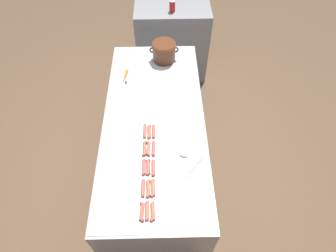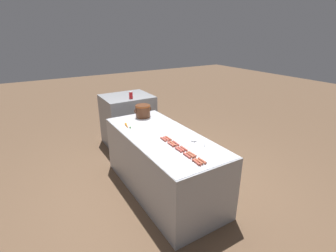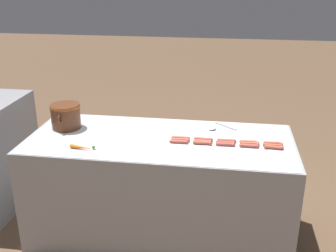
{
  "view_description": "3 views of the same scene",
  "coord_description": "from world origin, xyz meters",
  "px_view_note": "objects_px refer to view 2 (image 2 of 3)",
  "views": [
    {
      "loc": [
        0.09,
        -1.52,
        2.67
      ],
      "look_at": [
        0.12,
        -0.16,
        0.92
      ],
      "focal_mm": 29.69,
      "sensor_mm": 36.0,
      "label": 1
    },
    {
      "loc": [
        -1.48,
        -2.57,
        2.12
      ],
      "look_at": [
        0.14,
        0.09,
        0.91
      ],
      "focal_mm": 26.27,
      "sensor_mm": 36.0,
      "label": 2
    },
    {
      "loc": [
        -2.77,
        -0.48,
        2.04
      ],
      "look_at": [
        -0.04,
        -0.07,
        0.96
      ],
      "focal_mm": 43.51,
      "sensor_mm": 36.0,
      "label": 3
    }
  ],
  "objects_px": {
    "hot_dog_3": "(171,144)",
    "hot_dog_11": "(192,154)",
    "hot_dog_0": "(197,162)",
    "hot_dog_10": "(202,161)",
    "hot_dog_9": "(166,139)",
    "soda_can": "(131,95)",
    "hot_dog_1": "(187,156)",
    "hot_dog_12": "(184,148)",
    "hot_dog_2": "(178,150)",
    "carrot": "(127,126)",
    "hot_dog_6": "(190,155)",
    "hot_dog_8": "(173,144)",
    "hot_dog_4": "(163,139)",
    "serving_spoon": "(197,141)",
    "hot_dog_14": "(168,138)",
    "hot_dog_13": "(176,143)",
    "back_cabinet": "(128,120)",
    "bean_pot": "(143,110)",
    "hot_dog_5": "(199,161)",
    "hot_dog_7": "(181,149)"
  },
  "relations": [
    {
      "from": "back_cabinet",
      "to": "hot_dog_3",
      "type": "height_order",
      "value": "back_cabinet"
    },
    {
      "from": "hot_dog_0",
      "to": "hot_dog_4",
      "type": "distance_m",
      "value": 0.68
    },
    {
      "from": "hot_dog_6",
      "to": "serving_spoon",
      "type": "xyz_separation_m",
      "value": [
        0.29,
        0.25,
        -0.0
      ]
    },
    {
      "from": "hot_dog_11",
      "to": "hot_dog_0",
      "type": "bearing_deg",
      "value": -112.29
    },
    {
      "from": "hot_dog_2",
      "to": "hot_dog_12",
      "type": "bearing_deg",
      "value": -6.63
    },
    {
      "from": "hot_dog_13",
      "to": "hot_dog_8",
      "type": "bearing_deg",
      "value": 178.99
    },
    {
      "from": "hot_dog_2",
      "to": "bean_pot",
      "type": "xyz_separation_m",
      "value": [
        0.17,
        1.26,
        0.1
      ]
    },
    {
      "from": "hot_dog_3",
      "to": "hot_dog_13",
      "type": "distance_m",
      "value": 0.07
    },
    {
      "from": "hot_dog_12",
      "to": "hot_dog_11",
      "type": "bearing_deg",
      "value": -91.14
    },
    {
      "from": "hot_dog_1",
      "to": "soda_can",
      "type": "bearing_deg",
      "value": 82.66
    },
    {
      "from": "hot_dog_3",
      "to": "soda_can",
      "type": "relative_size",
      "value": 1.12
    },
    {
      "from": "hot_dog_11",
      "to": "hot_dog_12",
      "type": "xyz_separation_m",
      "value": [
        0.0,
        0.16,
        0.0
      ]
    },
    {
      "from": "hot_dog_4",
      "to": "serving_spoon",
      "type": "height_order",
      "value": "hot_dog_4"
    },
    {
      "from": "hot_dog_3",
      "to": "hot_dog_5",
      "type": "xyz_separation_m",
      "value": [
        0.03,
        -0.5,
        0.0
      ]
    },
    {
      "from": "hot_dog_9",
      "to": "soda_can",
      "type": "xyz_separation_m",
      "value": [
        0.24,
        1.63,
        0.18
      ]
    },
    {
      "from": "hot_dog_0",
      "to": "hot_dog_3",
      "type": "bearing_deg",
      "value": 89.64
    },
    {
      "from": "hot_dog_7",
      "to": "carrot",
      "type": "relative_size",
      "value": 0.77
    },
    {
      "from": "hot_dog_3",
      "to": "hot_dog_12",
      "type": "distance_m",
      "value": 0.19
    },
    {
      "from": "hot_dog_2",
      "to": "carrot",
      "type": "distance_m",
      "value": 1.02
    },
    {
      "from": "hot_dog_14",
      "to": "serving_spoon",
      "type": "relative_size",
      "value": 0.61
    },
    {
      "from": "hot_dog_4",
      "to": "carrot",
      "type": "xyz_separation_m",
      "value": [
        -0.21,
        0.66,
        0.0
      ]
    },
    {
      "from": "hot_dog_0",
      "to": "hot_dog_5",
      "type": "height_order",
      "value": "same"
    },
    {
      "from": "hot_dog_6",
      "to": "hot_dog_11",
      "type": "distance_m",
      "value": 0.03
    },
    {
      "from": "hot_dog_6",
      "to": "hot_dog_11",
      "type": "relative_size",
      "value": 1.0
    },
    {
      "from": "hot_dog_2",
      "to": "bean_pot",
      "type": "height_order",
      "value": "bean_pot"
    },
    {
      "from": "hot_dog_3",
      "to": "hot_dog_9",
      "type": "relative_size",
      "value": 1.0
    },
    {
      "from": "hot_dog_4",
      "to": "hot_dog_8",
      "type": "xyz_separation_m",
      "value": [
        0.03,
        -0.17,
        0.0
      ]
    },
    {
      "from": "back_cabinet",
      "to": "serving_spoon",
      "type": "xyz_separation_m",
      "value": [
        0.05,
        -2.12,
        0.37
      ]
    },
    {
      "from": "hot_dog_8",
      "to": "hot_dog_5",
      "type": "bearing_deg",
      "value": -89.86
    },
    {
      "from": "hot_dog_0",
      "to": "hot_dog_8",
      "type": "bearing_deg",
      "value": 86.2
    },
    {
      "from": "hot_dog_2",
      "to": "hot_dog_6",
      "type": "distance_m",
      "value": 0.18
    },
    {
      "from": "soda_can",
      "to": "bean_pot",
      "type": "bearing_deg",
      "value": -98.47
    },
    {
      "from": "hot_dog_3",
      "to": "hot_dog_1",
      "type": "bearing_deg",
      "value": -90.22
    },
    {
      "from": "hot_dog_8",
      "to": "hot_dog_12",
      "type": "distance_m",
      "value": 0.18
    },
    {
      "from": "hot_dog_2",
      "to": "hot_dog_11",
      "type": "bearing_deg",
      "value": -68.86
    },
    {
      "from": "hot_dog_9",
      "to": "soda_can",
      "type": "bearing_deg",
      "value": 81.64
    },
    {
      "from": "hot_dog_0",
      "to": "serving_spoon",
      "type": "height_order",
      "value": "hot_dog_0"
    },
    {
      "from": "soda_can",
      "to": "hot_dog_11",
      "type": "bearing_deg",
      "value": -95.54
    },
    {
      "from": "hot_dog_0",
      "to": "hot_dog_10",
      "type": "bearing_deg",
      "value": -1.0
    },
    {
      "from": "hot_dog_5",
      "to": "bean_pot",
      "type": "height_order",
      "value": "bean_pot"
    },
    {
      "from": "hot_dog_6",
      "to": "soda_can",
      "type": "height_order",
      "value": "soda_can"
    },
    {
      "from": "hot_dog_0",
      "to": "hot_dog_9",
      "type": "relative_size",
      "value": 1.0
    },
    {
      "from": "carrot",
      "to": "bean_pot",
      "type": "bearing_deg",
      "value": 34.84
    },
    {
      "from": "back_cabinet",
      "to": "hot_dog_13",
      "type": "height_order",
      "value": "back_cabinet"
    },
    {
      "from": "back_cabinet",
      "to": "bean_pot",
      "type": "bearing_deg",
      "value": -96.81
    },
    {
      "from": "hot_dog_7",
      "to": "hot_dog_14",
      "type": "bearing_deg",
      "value": 83.95
    },
    {
      "from": "hot_dog_14",
      "to": "hot_dog_12",
      "type": "bearing_deg",
      "value": -89.78
    },
    {
      "from": "hot_dog_3",
      "to": "hot_dog_11",
      "type": "xyz_separation_m",
      "value": [
        0.07,
        -0.34,
        0.0
      ]
    },
    {
      "from": "hot_dog_3",
      "to": "hot_dog_14",
      "type": "bearing_deg",
      "value": 67.83
    },
    {
      "from": "hot_dog_11",
      "to": "bean_pot",
      "type": "height_order",
      "value": "bean_pot"
    }
  ]
}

